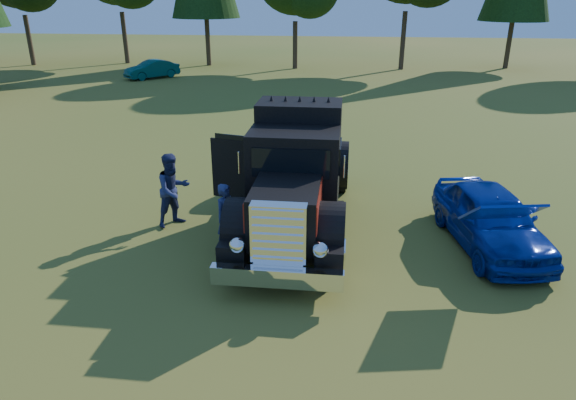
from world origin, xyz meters
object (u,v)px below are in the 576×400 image
at_px(diamond_t_truck, 295,180).
at_px(distant_teal_car, 152,69).
at_px(spectator_near, 227,218).
at_px(spectator_far, 173,190).
at_px(hotrod_coupe, 490,218).

bearing_deg(diamond_t_truck, distant_teal_car, 118.32).
distance_m(spectator_near, spectator_far, 2.06).
bearing_deg(distant_teal_car, spectator_far, -25.32).
distance_m(diamond_t_truck, hotrod_coupe, 4.58).
distance_m(diamond_t_truck, distant_teal_car, 25.54).
relative_size(diamond_t_truck, hotrod_coupe, 1.63).
bearing_deg(distant_teal_car, spectator_near, -23.01).
bearing_deg(spectator_far, diamond_t_truck, -47.68).
bearing_deg(spectator_far, hotrod_coupe, -52.25).
distance_m(diamond_t_truck, spectator_near, 2.01).
height_order(spectator_far, distant_teal_car, spectator_far).
distance_m(spectator_far, distant_teal_car, 24.36).
height_order(hotrod_coupe, spectator_near, hotrod_coupe).
relative_size(diamond_t_truck, distant_teal_car, 1.98).
relative_size(hotrod_coupe, spectator_near, 2.73).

